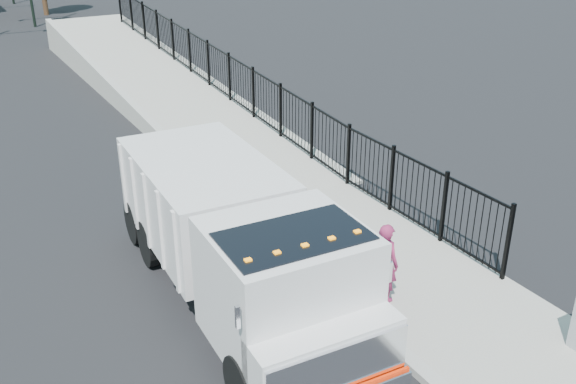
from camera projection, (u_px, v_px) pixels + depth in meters
ground at (318, 284)px, 14.23m from camera, size 120.00×120.00×0.00m
sidewalk at (447, 302)px, 13.51m from camera, size 3.55×12.00×0.12m
curb at (373, 329)px, 12.62m from camera, size 0.30×12.00×0.16m
ramp at (161, 95)px, 27.77m from camera, size 3.95×24.06×3.19m
iron_fence at (230, 93)px, 24.90m from camera, size 0.10×28.00×1.80m
truck at (238, 238)px, 12.84m from camera, size 3.06×8.41×2.84m
worker at (385, 262)px, 13.17m from camera, size 0.56×0.72×1.75m
debris at (340, 228)px, 16.28m from camera, size 0.43×0.43×0.11m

